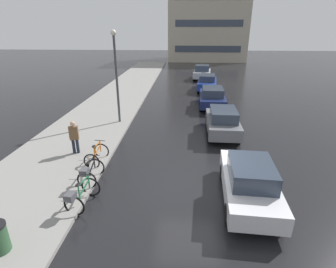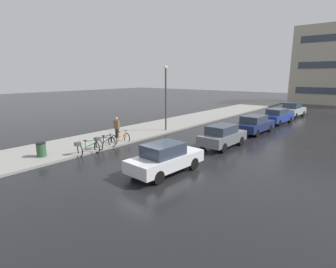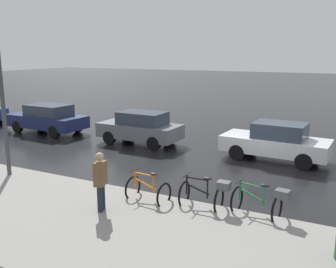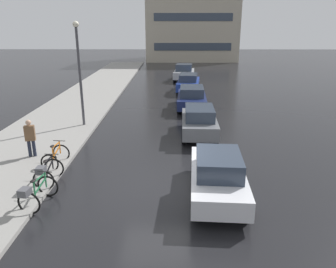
{
  "view_description": "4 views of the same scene",
  "coord_description": "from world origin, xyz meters",
  "px_view_note": "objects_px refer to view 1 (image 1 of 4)",
  "views": [
    {
      "loc": [
        -0.25,
        -8.41,
        5.65
      ],
      "look_at": [
        -0.94,
        2.84,
        1.11
      ],
      "focal_mm": 28.0,
      "sensor_mm": 36.0,
      "label": 1
    },
    {
      "loc": [
        10.11,
        -10.13,
        4.79
      ],
      "look_at": [
        -0.2,
        2.51,
        1.17
      ],
      "focal_mm": 28.0,
      "sensor_mm": 36.0,
      "label": 2
    },
    {
      "loc": [
        -12.83,
        -3.18,
        4.27
      ],
      "look_at": [
        -0.04,
        3.26,
        1.12
      ],
      "focal_mm": 40.0,
      "sensor_mm": 36.0,
      "label": 3
    },
    {
      "loc": [
        0.54,
        -10.23,
        5.4
      ],
      "look_at": [
        0.42,
        2.99,
        1.01
      ],
      "focal_mm": 35.0,
      "sensor_mm": 36.0,
      "label": 4
    }
  ],
  "objects_px": {
    "car_silver": "(202,72)",
    "car_white": "(249,181)",
    "car_grey": "(223,121)",
    "pedestrian": "(74,137)",
    "streetlamp": "(116,70)",
    "car_navy": "(212,97)",
    "bicycle_third": "(97,155)",
    "bicycle_second": "(90,172)",
    "car_blue": "(207,82)",
    "bicycle_nearest": "(80,195)"
  },
  "relations": [
    {
      "from": "car_silver",
      "to": "car_white",
      "type": "bearing_deg",
      "value": -89.53
    },
    {
      "from": "car_grey",
      "to": "pedestrian",
      "type": "height_order",
      "value": "pedestrian"
    },
    {
      "from": "car_white",
      "to": "car_silver",
      "type": "bearing_deg",
      "value": 90.47
    },
    {
      "from": "car_silver",
      "to": "pedestrian",
      "type": "relative_size",
      "value": 2.37
    },
    {
      "from": "streetlamp",
      "to": "car_white",
      "type": "bearing_deg",
      "value": -50.52
    },
    {
      "from": "car_navy",
      "to": "streetlamp",
      "type": "relative_size",
      "value": 0.8
    },
    {
      "from": "car_white",
      "to": "car_silver",
      "type": "relative_size",
      "value": 1.04
    },
    {
      "from": "car_white",
      "to": "pedestrian",
      "type": "height_order",
      "value": "pedestrian"
    },
    {
      "from": "bicycle_third",
      "to": "bicycle_second",
      "type": "bearing_deg",
      "value": -80.73
    },
    {
      "from": "car_grey",
      "to": "car_blue",
      "type": "relative_size",
      "value": 0.88
    },
    {
      "from": "car_grey",
      "to": "streetlamp",
      "type": "distance_m",
      "value": 6.95
    },
    {
      "from": "streetlamp",
      "to": "car_grey",
      "type": "bearing_deg",
      "value": -13.52
    },
    {
      "from": "bicycle_second",
      "to": "car_grey",
      "type": "distance_m",
      "value": 8.0
    },
    {
      "from": "car_blue",
      "to": "car_silver",
      "type": "bearing_deg",
      "value": 91.35
    },
    {
      "from": "car_blue",
      "to": "pedestrian",
      "type": "height_order",
      "value": "pedestrian"
    },
    {
      "from": "car_white",
      "to": "pedestrian",
      "type": "bearing_deg",
      "value": 157.24
    },
    {
      "from": "bicycle_second",
      "to": "bicycle_third",
      "type": "bearing_deg",
      "value": 99.27
    },
    {
      "from": "bicycle_nearest",
      "to": "streetlamp",
      "type": "bearing_deg",
      "value": 94.6
    },
    {
      "from": "car_white",
      "to": "pedestrian",
      "type": "distance_m",
      "value": 8.01
    },
    {
      "from": "bicycle_third",
      "to": "pedestrian",
      "type": "bearing_deg",
      "value": 149.91
    },
    {
      "from": "bicycle_second",
      "to": "streetlamp",
      "type": "distance_m",
      "value": 7.6
    },
    {
      "from": "bicycle_second",
      "to": "pedestrian",
      "type": "relative_size",
      "value": 0.78
    },
    {
      "from": "bicycle_third",
      "to": "car_grey",
      "type": "distance_m",
      "value": 7.18
    },
    {
      "from": "car_navy",
      "to": "car_blue",
      "type": "xyz_separation_m",
      "value": [
        0.08,
        5.98,
        0.0
      ]
    },
    {
      "from": "bicycle_nearest",
      "to": "car_silver",
      "type": "distance_m",
      "value": 25.41
    },
    {
      "from": "bicycle_third",
      "to": "car_grey",
      "type": "xyz_separation_m",
      "value": [
        6.05,
        3.85,
        0.39
      ]
    },
    {
      "from": "bicycle_nearest",
      "to": "bicycle_second",
      "type": "relative_size",
      "value": 1.11
    },
    {
      "from": "bicycle_second",
      "to": "car_grey",
      "type": "bearing_deg",
      "value": 43.69
    },
    {
      "from": "bicycle_nearest",
      "to": "car_navy",
      "type": "height_order",
      "value": "car_navy"
    },
    {
      "from": "bicycle_second",
      "to": "streetlamp",
      "type": "bearing_deg",
      "value": 94.1
    },
    {
      "from": "car_navy",
      "to": "car_silver",
      "type": "xyz_separation_m",
      "value": [
        -0.06,
        12.02,
        0.04
      ]
    },
    {
      "from": "bicycle_third",
      "to": "car_white",
      "type": "distance_m",
      "value": 6.6
    },
    {
      "from": "car_navy",
      "to": "streetlamp",
      "type": "xyz_separation_m",
      "value": [
        -6.25,
        -4.28,
        2.57
      ]
    },
    {
      "from": "bicycle_nearest",
      "to": "car_grey",
      "type": "height_order",
      "value": "car_grey"
    },
    {
      "from": "car_navy",
      "to": "pedestrian",
      "type": "distance_m",
      "value": 11.5
    },
    {
      "from": "bicycle_second",
      "to": "car_blue",
      "type": "height_order",
      "value": "car_blue"
    },
    {
      "from": "bicycle_second",
      "to": "bicycle_third",
      "type": "xyz_separation_m",
      "value": [
        -0.27,
        1.67,
        -0.1
      ]
    },
    {
      "from": "bicycle_nearest",
      "to": "bicycle_third",
      "type": "bearing_deg",
      "value": 98.18
    },
    {
      "from": "car_silver",
      "to": "streetlamp",
      "type": "distance_m",
      "value": 17.61
    },
    {
      "from": "streetlamp",
      "to": "bicycle_second",
      "type": "bearing_deg",
      "value": -85.9
    },
    {
      "from": "car_blue",
      "to": "streetlamp",
      "type": "height_order",
      "value": "streetlamp"
    },
    {
      "from": "car_grey",
      "to": "car_silver",
      "type": "xyz_separation_m",
      "value": [
        -0.1,
        17.81,
        0.03
      ]
    },
    {
      "from": "pedestrian",
      "to": "bicycle_second",
      "type": "bearing_deg",
      "value": -57.65
    },
    {
      "from": "bicycle_second",
      "to": "car_grey",
      "type": "height_order",
      "value": "car_grey"
    },
    {
      "from": "bicycle_third",
      "to": "car_grey",
      "type": "bearing_deg",
      "value": 32.5
    },
    {
      "from": "car_blue",
      "to": "pedestrian",
      "type": "distance_m",
      "value": 16.61
    },
    {
      "from": "car_navy",
      "to": "bicycle_third",
      "type": "bearing_deg",
      "value": -121.96
    },
    {
      "from": "car_grey",
      "to": "car_navy",
      "type": "bearing_deg",
      "value": 90.36
    },
    {
      "from": "bicycle_second",
      "to": "bicycle_third",
      "type": "distance_m",
      "value": 1.69
    },
    {
      "from": "bicycle_second",
      "to": "car_silver",
      "type": "xyz_separation_m",
      "value": [
        5.68,
        23.33,
        0.32
      ]
    }
  ]
}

